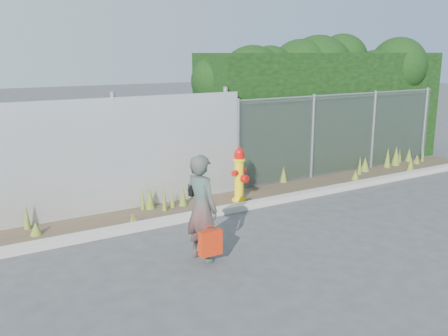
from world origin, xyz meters
TOP-DOWN VIEW (x-y plane):
  - ground at (0.00, 0.00)m, footprint 80.00×80.00m
  - curb at (0.00, 1.80)m, footprint 16.00×0.22m
  - weed_strip at (0.60, 2.55)m, footprint 16.00×1.31m
  - corrugated_fence at (-3.25, 3.01)m, footprint 8.50×0.21m
  - chainlink_fence at (4.25, 3.00)m, footprint 6.50×0.07m
  - hedge at (4.41, 4.04)m, footprint 7.53×2.10m
  - fire_hydrant at (0.61, 2.27)m, footprint 0.39×0.35m
  - woman at (-1.49, 0.11)m, footprint 0.52×0.66m
  - red_tote_bag at (-1.50, -0.16)m, footprint 0.34×0.12m
  - black_shoulder_bag at (-1.47, 0.28)m, footprint 0.24×0.10m

SIDE VIEW (x-z plane):
  - ground at x=0.00m, z-range 0.00..0.00m
  - curb at x=0.00m, z-range 0.00..0.12m
  - weed_strip at x=0.60m, z-range -0.14..0.39m
  - red_tote_bag at x=-1.50m, z-range 0.13..0.58m
  - fire_hydrant at x=0.61m, z-range -0.02..1.14m
  - woman at x=-1.49m, z-range 0.00..1.60m
  - chainlink_fence at x=4.25m, z-range 0.01..2.06m
  - black_shoulder_bag at x=-1.47m, z-range 0.95..1.13m
  - corrugated_fence at x=-3.25m, z-range -0.05..2.25m
  - hedge at x=4.41m, z-range 0.20..3.72m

